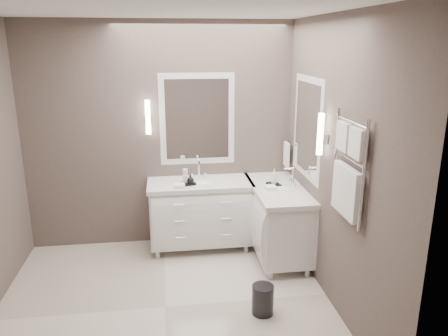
{
  "coord_description": "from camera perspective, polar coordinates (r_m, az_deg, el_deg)",
  "views": [
    {
      "loc": [
        0.05,
        -3.69,
        2.45
      ],
      "look_at": [
        0.66,
        0.7,
        1.16
      ],
      "focal_mm": 35.0,
      "sensor_mm": 36.0,
      "label": 1
    }
  ],
  "objects": [
    {
      "name": "wall_right",
      "position": [
        4.15,
        14.34,
        0.34
      ],
      "size": [
        0.01,
        3.0,
        2.7
      ],
      "primitive_type": "cube",
      "color": "#544743",
      "rests_on": "floor"
    },
    {
      "name": "ceiling",
      "position": [
        3.7,
        -9.3,
        19.98
      ],
      "size": [
        3.2,
        3.0,
        0.01
      ],
      "primitive_type": "cube",
      "color": "white",
      "rests_on": "wall_back"
    },
    {
      "name": "sconce_back",
      "position": [
        5.19,
        -9.91,
        6.47
      ],
      "size": [
        0.06,
        0.06,
        0.4
      ],
      "color": "white",
      "rests_on": "wall_back"
    },
    {
      "name": "mirror_right",
      "position": [
        4.83,
        10.79,
        5.19
      ],
      "size": [
        0.02,
        0.9,
        1.1
      ],
      "color": "white",
      "rests_on": "wall_right"
    },
    {
      "name": "vanity_right",
      "position": [
        5.15,
        7.03,
        -6.33
      ],
      "size": [
        0.59,
        1.24,
        0.97
      ],
      "color": "white",
      "rests_on": "floor"
    },
    {
      "name": "soap_bottle_c",
      "position": [
        5.03,
        6.57,
        -1.1
      ],
      "size": [
        0.08,
        0.08,
        0.17
      ],
      "primitive_type": "imported",
      "rotation": [
        0.0,
        0.0,
        -0.15
      ],
      "color": "white",
      "rests_on": "amenity_tray_right"
    },
    {
      "name": "amenity_tray_right",
      "position": [
        5.06,
        6.53,
        -2.17
      ],
      "size": [
        0.16,
        0.19,
        0.03
      ],
      "primitive_type": "cube",
      "rotation": [
        0.0,
        0.0,
        0.19
      ],
      "color": "black",
      "rests_on": "vanity_right"
    },
    {
      "name": "towel_ladder",
      "position": [
        3.77,
        15.86,
        -0.72
      ],
      "size": [
        0.06,
        0.58,
        0.9
      ],
      "color": "white",
      "rests_on": "wall_right"
    },
    {
      "name": "floor",
      "position": [
        4.43,
        -7.64,
        -17.58
      ],
      "size": [
        3.2,
        3.0,
        0.01
      ],
      "primitive_type": "cube",
      "color": "beige",
      "rests_on": "ground"
    },
    {
      "name": "wall_front",
      "position": [
        2.45,
        -8.47,
        -10.67
      ],
      "size": [
        3.2,
        0.01,
        2.7
      ],
      "primitive_type": "cube",
      "color": "#544743",
      "rests_on": "floor"
    },
    {
      "name": "towel_bar_corner",
      "position": [
        5.43,
        8.17,
        1.83
      ],
      "size": [
        0.03,
        0.22,
        0.3
      ],
      "color": "white",
      "rests_on": "wall_right"
    },
    {
      "name": "mirror_back",
      "position": [
        5.27,
        -3.52,
        6.35
      ],
      "size": [
        0.9,
        0.02,
        1.1
      ],
      "color": "white",
      "rests_on": "wall_back"
    },
    {
      "name": "waste_bin",
      "position": [
        4.25,
        5.08,
        -16.74
      ],
      "size": [
        0.23,
        0.23,
        0.28
      ],
      "primitive_type": "cylinder",
      "rotation": [
        0.0,
        0.0,
        -0.15
      ],
      "color": "black",
      "rests_on": "floor"
    },
    {
      "name": "amenity_tray_back",
      "position": [
        5.08,
        -4.75,
        -2.03
      ],
      "size": [
        0.19,
        0.17,
        0.03
      ],
      "primitive_type": "cube",
      "rotation": [
        0.0,
        0.0,
        0.28
      ],
      "color": "black",
      "rests_on": "vanity_back"
    },
    {
      "name": "sconce_right",
      "position": [
        4.26,
        12.47,
        4.24
      ],
      "size": [
        0.06,
        0.06,
        0.4
      ],
      "color": "white",
      "rests_on": "wall_right"
    },
    {
      "name": "soap_bottle_a",
      "position": [
        5.08,
        -5.12,
        -1.17
      ],
      "size": [
        0.06,
        0.06,
        0.13
      ],
      "primitive_type": "imported",
      "rotation": [
        0.0,
        0.0,
        -0.13
      ],
      "color": "white",
      "rests_on": "amenity_tray_back"
    },
    {
      "name": "wall_back",
      "position": [
        5.31,
        -8.35,
        4.09
      ],
      "size": [
        3.2,
        0.01,
        2.7
      ],
      "primitive_type": "cube",
      "color": "#544743",
      "rests_on": "floor"
    },
    {
      "name": "soap_bottle_b",
      "position": [
        5.04,
        -4.41,
        -1.44
      ],
      "size": [
        0.1,
        0.1,
        0.1
      ],
      "primitive_type": "imported",
      "rotation": [
        0.0,
        0.0,
        0.31
      ],
      "color": "black",
      "rests_on": "amenity_tray_back"
    },
    {
      "name": "water_bottle",
      "position": [
        5.1,
        -5.08,
        -1.1
      ],
      "size": [
        0.07,
        0.07,
        0.18
      ],
      "primitive_type": "cylinder",
      "rotation": [
        0.0,
        0.0,
        -0.18
      ],
      "color": "silver",
      "rests_on": "vanity_back"
    },
    {
      "name": "vanity_back",
      "position": [
        5.31,
        -3.09,
        -5.54
      ],
      "size": [
        1.24,
        0.59,
        0.97
      ],
      "color": "white",
      "rests_on": "floor"
    }
  ]
}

